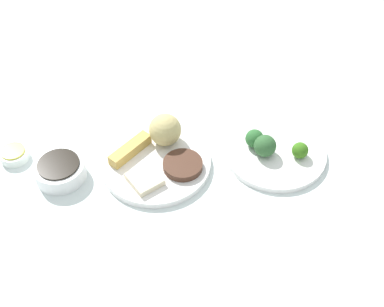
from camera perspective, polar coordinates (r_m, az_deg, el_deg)
name	(u,v)px	position (r m, az deg, el deg)	size (l,w,h in m)	color
tabletop	(155,186)	(1.13, -4.27, -3.72)	(2.20, 2.20, 0.02)	white
main_plate	(156,163)	(1.15, -4.15, -1.09)	(0.25, 0.25, 0.02)	white
rice_scoop	(165,130)	(1.16, -3.10, 2.72)	(0.08, 0.08, 0.08)	tan
spring_roll	(129,150)	(1.15, -7.24, 0.36)	(0.11, 0.03, 0.03)	gold
crab_rangoon_wonton	(145,179)	(1.10, -5.43, -2.94)	(0.07, 0.06, 0.02)	beige
stir_fry_heap	(183,165)	(1.12, -1.06, -1.32)	(0.09, 0.09, 0.02)	#472A1C
broccoli_plate	(275,152)	(1.19, 9.43, 0.15)	(0.24, 0.24, 0.01)	white
broccoli_floret_0	(265,146)	(1.15, 8.34, 0.87)	(0.05, 0.05, 0.05)	#315E31
broccoli_floret_1	(255,138)	(1.17, 7.15, 1.72)	(0.04, 0.04, 0.04)	#2B632E
broccoli_floret_2	(300,150)	(1.17, 12.24, 0.35)	(0.04, 0.04, 0.04)	#39701A
soy_sauce_bowl	(60,171)	(1.15, -14.83, -1.91)	(0.11, 0.11, 0.04)	white
soy_sauce_bowl_liquid	(58,164)	(1.14, -15.04, -1.19)	(0.09, 0.09, 0.00)	black
sauce_ramekin_hot_mustard	(14,155)	(1.23, -19.65, -0.14)	(0.07, 0.07, 0.02)	white
sauce_ramekin_hot_mustard_liquid	(13,151)	(1.22, -19.80, 0.28)	(0.05, 0.05, 0.00)	yellow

